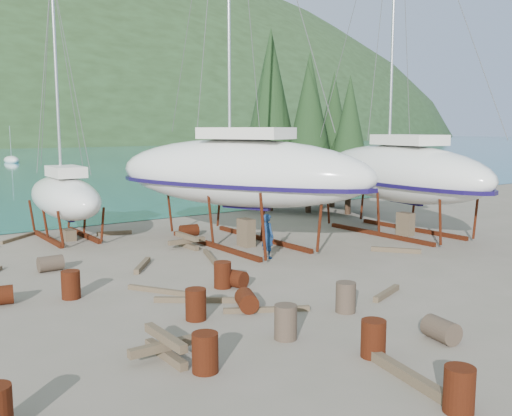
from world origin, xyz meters
TOP-DOWN VIEW (x-y plane):
  - ground at (0.00, 0.00)m, footprint 600.00×600.00m
  - cypress_near_right at (12.50, 12.00)m, footprint 3.60×3.60m
  - cypress_mid_right at (14.00, 10.00)m, footprint 3.06×3.06m
  - cypress_back_left at (11.00, 14.00)m, footprint 4.14×4.14m
  - cypress_far_right at (15.50, 13.00)m, footprint 3.24×3.24m
  - moored_boat_mid at (10.00, 80.00)m, footprint 2.00×5.00m
  - large_sailboat_near at (3.31, 6.29)m, footprint 8.85×13.57m
  - large_sailboat_far at (11.28, 3.82)m, footprint 5.48×12.44m
  - small_sailboat_shore at (-2.75, 12.13)m, footprint 2.67×7.91m
  - worker at (2.67, 3.20)m, footprint 0.48×0.69m
  - drum_1 at (0.64, -6.74)m, footprint 0.74×0.97m
  - drum_3 at (-2.14, -9.18)m, footprint 0.58×0.58m
  - drum_4 at (2.40, 9.30)m, footprint 0.94×0.68m
  - drum_5 at (-2.42, -4.35)m, footprint 0.58×0.58m
  - drum_6 at (-0.84, 0.42)m, footprint 0.81×1.01m
  - drum_7 at (-1.48, -6.43)m, footprint 0.58×0.58m
  - drum_8 at (-5.70, 2.28)m, footprint 0.58×0.58m
  - drum_9 at (-5.20, 6.17)m, footprint 0.88×0.58m
  - drum_10 at (-5.08, -4.88)m, footprint 0.58×0.58m
  - drum_12 at (-1.91, -1.90)m, footprint 0.89×1.04m
  - drum_13 at (-3.53, -1.76)m, footprint 0.58×0.58m
  - drum_14 at (-1.20, 0.53)m, footprint 0.58×0.58m
  - drum_17 at (0.32, -3.70)m, footprint 0.58×0.58m
  - timber_1 at (7.81, 0.84)m, footprint 1.45×1.77m
  - timber_3 at (-1.53, -2.37)m, footprint 2.26×1.37m
  - timber_5 at (-2.55, -0.51)m, footprint 2.53×1.97m
  - timber_6 at (-0.47, 11.79)m, footprint 1.68×0.71m
  - timber_7 at (2.52, -3.31)m, footprint 1.74×0.76m
  - timber_8 at (-2.21, 4.65)m, footprint 1.42×1.81m
  - timber_9 at (-4.64, 13.39)m, footprint 2.04×1.87m
  - timber_10 at (0.58, 4.17)m, footprint 1.24×2.92m
  - timber_11 at (-3.14, 1.15)m, footprint 1.44×2.23m
  - timber_16 at (-1.87, -7.89)m, footprint 0.79×2.75m
  - timber_pile_fore at (-5.44, -3.70)m, footprint 1.80×1.80m
  - timber_pile_aft at (0.98, 6.95)m, footprint 1.80×1.80m

SIDE VIEW (x-z plane):
  - ground at x=0.00m, z-range 0.00..0.00m
  - timber_3 at x=-1.53m, z-range 0.00..0.15m
  - timber_9 at x=-4.64m, z-range 0.00..0.15m
  - timber_11 at x=-3.14m, z-range 0.00..0.15m
  - timber_5 at x=-2.55m, z-range 0.00..0.16m
  - timber_10 at x=0.58m, z-range 0.00..0.16m
  - timber_7 at x=2.52m, z-range 0.00..0.17m
  - timber_8 at x=-2.21m, z-range 0.00..0.19m
  - timber_6 at x=-0.47m, z-range 0.00..0.19m
  - timber_1 at x=7.81m, z-range 0.00..0.19m
  - timber_16 at x=-1.87m, z-range 0.00..0.23m
  - drum_1 at x=0.64m, z-range 0.00..0.58m
  - drum_4 at x=2.40m, z-range 0.00..0.58m
  - drum_6 at x=-0.84m, z-range 0.00..0.58m
  - drum_9 at x=-5.20m, z-range 0.00..0.58m
  - drum_12 at x=-1.91m, z-range 0.00..0.58m
  - timber_pile_fore at x=-5.44m, z-range 0.00..0.60m
  - timber_pile_aft at x=0.98m, z-range 0.00..0.60m
  - moored_boat_mid at x=10.00m, z-range -2.64..3.41m
  - drum_3 at x=-2.14m, z-range 0.00..0.88m
  - drum_5 at x=-2.42m, z-range 0.00..0.88m
  - drum_7 at x=-1.48m, z-range 0.00..0.88m
  - drum_8 at x=-5.70m, z-range 0.00..0.88m
  - drum_10 at x=-5.08m, z-range 0.00..0.88m
  - drum_13 at x=-3.53m, z-range 0.00..0.88m
  - drum_14 at x=-1.20m, z-range 0.00..0.88m
  - drum_17 at x=0.32m, z-range 0.00..0.88m
  - worker at x=2.67m, z-range 0.00..1.84m
  - small_sailboat_shore at x=-2.75m, z-range -4.21..8.33m
  - large_sailboat_far at x=11.28m, z-range -6.40..12.60m
  - large_sailboat_near at x=3.31m, z-range -7.02..13.68m
  - cypress_mid_right at x=14.00m, z-range 0.67..9.17m
  - cypress_far_right at x=15.50m, z-range 0.71..9.71m
  - cypress_near_right at x=12.50m, z-range 0.79..10.79m
  - cypress_back_left at x=11.00m, z-range 0.91..12.41m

